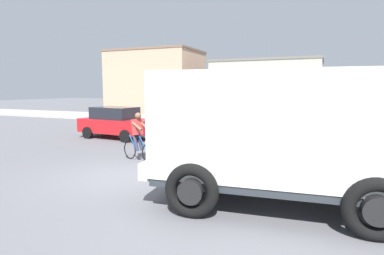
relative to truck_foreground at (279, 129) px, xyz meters
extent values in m
plane|color=slate|center=(-4.36, 0.52, -1.67)|extent=(120.00, 120.00, 0.00)
cube|color=#ADADA8|center=(-4.36, 15.85, -1.59)|extent=(80.00, 5.00, 0.16)
cube|color=white|center=(0.03, 0.00, 0.13)|extent=(5.42, 3.01, 2.20)
cube|color=#2D3338|center=(0.03, 0.00, -1.05)|extent=(5.32, 2.95, 0.16)
cube|color=silver|center=(-2.66, -0.27, -0.87)|extent=(0.48, 2.39, 0.36)
cube|color=black|center=(-2.51, -0.25, 0.63)|extent=(0.33, 2.13, 0.70)
torus|color=black|center=(-1.45, -1.43, -1.12)|extent=(1.12, 0.35, 1.10)
cylinder|color=black|center=(-1.45, -1.43, -1.12)|extent=(0.52, 0.35, 0.50)
torus|color=black|center=(-1.70, 1.12, -1.12)|extent=(1.12, 0.35, 1.10)
cylinder|color=black|center=(-1.70, 1.12, -1.12)|extent=(0.52, 0.35, 0.50)
torus|color=black|center=(1.76, -1.11, -1.12)|extent=(1.12, 0.35, 1.10)
cylinder|color=black|center=(1.76, -1.11, -1.12)|extent=(0.52, 0.35, 0.50)
torus|color=black|center=(1.51, 1.44, -1.12)|extent=(1.12, 0.35, 1.10)
cylinder|color=black|center=(1.51, 1.44, -1.12)|extent=(0.52, 0.35, 0.50)
torus|color=black|center=(-4.58, 2.16, -1.33)|extent=(0.66, 0.26, 0.68)
torus|color=black|center=(-5.57, 2.50, -1.33)|extent=(0.66, 0.26, 0.68)
cylinder|color=#1E4C8C|center=(-4.90, 2.27, -0.76)|extent=(0.58, 0.24, 0.09)
cylinder|color=#1E4C8C|center=(-4.85, 2.25, -1.01)|extent=(0.49, 0.21, 0.57)
cylinder|color=#1E4C8C|center=(-5.38, 2.43, -1.06)|extent=(0.43, 0.19, 0.57)
cylinder|color=#1E4C8C|center=(-4.60, 2.16, -1.03)|extent=(0.10, 0.07, 0.59)
cylinder|color=black|center=(-4.62, 2.17, -0.72)|extent=(0.19, 0.48, 0.03)
cube|color=black|center=(-5.18, 2.37, -0.79)|extent=(0.27, 0.19, 0.06)
cube|color=#D13838|center=(-5.14, 2.35, -0.46)|extent=(0.38, 0.40, 0.59)
sphere|color=brown|center=(-5.07, 2.33, -0.06)|extent=(0.22, 0.22, 0.22)
cylinder|color=#2D334C|center=(-5.08, 2.44, -1.02)|extent=(0.33, 0.21, 0.57)
cylinder|color=brown|center=(-4.90, 2.44, -0.41)|extent=(0.49, 0.25, 0.29)
cylinder|color=#2D334C|center=(-5.14, 2.25, -1.02)|extent=(0.33, 0.21, 0.57)
cylinder|color=brown|center=(-5.00, 2.13, -0.41)|extent=(0.49, 0.25, 0.29)
cylinder|color=red|center=(-3.66, 3.32, -1.47)|extent=(0.12, 0.12, 0.40)
cylinder|color=white|center=(-3.66, 3.32, -1.07)|extent=(0.12, 0.12, 0.40)
cylinder|color=red|center=(-3.66, 3.32, -0.67)|extent=(0.12, 0.12, 0.40)
cylinder|color=white|center=(-3.66, 3.32, -0.27)|extent=(0.12, 0.12, 0.40)
cylinder|color=red|center=(-3.66, 3.32, 0.13)|extent=(0.12, 0.12, 0.40)
cylinder|color=white|center=(-3.66, 3.32, 0.53)|extent=(0.12, 0.12, 0.40)
cylinder|color=red|center=(-3.66, 3.32, 0.93)|extent=(0.12, 0.12, 0.40)
cylinder|color=white|center=(-3.66, 3.32, 1.33)|extent=(0.12, 0.12, 0.40)
cube|color=black|center=(-3.66, 3.50, 1.08)|extent=(0.24, 0.20, 0.60)
sphere|color=red|center=(-3.66, 3.62, 1.08)|extent=(0.14, 0.14, 0.14)
cube|color=red|center=(-8.92, 6.32, -1.02)|extent=(4.14, 2.07, 0.70)
cube|color=black|center=(-9.07, 6.33, -0.37)|extent=(2.33, 1.64, 0.60)
cylinder|color=black|center=(-7.61, 7.05, -1.37)|extent=(0.61, 0.24, 0.60)
cylinder|color=black|center=(-7.77, 5.36, -1.37)|extent=(0.61, 0.24, 0.60)
cylinder|color=black|center=(-10.08, 7.28, -1.37)|extent=(0.61, 0.24, 0.60)
cylinder|color=black|center=(-10.24, 5.59, -1.37)|extent=(0.61, 0.24, 0.60)
cylinder|color=#2D334C|center=(-1.77, 11.17, -1.24)|extent=(0.22, 0.22, 0.85)
cube|color=white|center=(-1.77, 11.17, -0.54)|extent=(0.34, 0.22, 0.56)
sphere|color=tan|center=(-1.77, 11.17, -0.15)|extent=(0.20, 0.20, 0.20)
cube|color=tan|center=(-16.30, 23.38, 1.55)|extent=(9.29, 6.41, 6.43)
cube|color=#775E4C|center=(-16.30, 23.38, 4.87)|extent=(9.48, 6.53, 0.20)
cube|color=#B2AD9E|center=(-4.19, 23.08, 0.80)|extent=(9.49, 6.21, 4.94)
cube|color=slate|center=(-4.19, 23.08, 3.38)|extent=(9.68, 6.34, 0.20)
camera|label=1|loc=(0.88, -6.87, 0.87)|focal=29.17mm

